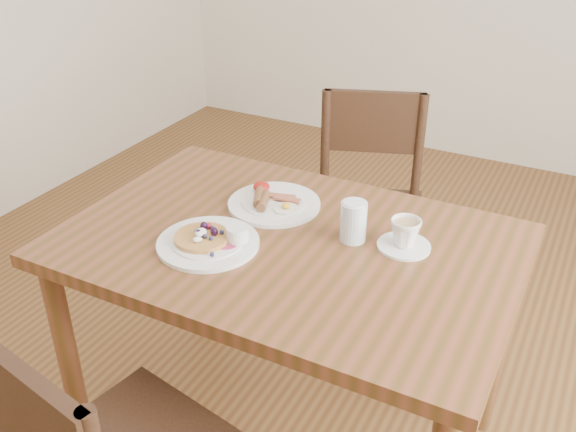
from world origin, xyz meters
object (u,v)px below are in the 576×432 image
at_px(dining_table, 288,269).
at_px(teacup_saucer, 405,235).
at_px(breakfast_plate, 273,202).
at_px(chair_far, 368,200).
at_px(water_glass, 353,222).
at_px(pancake_plate, 210,240).

relative_size(dining_table, teacup_saucer, 8.57).
xyz_separation_m(dining_table, teacup_saucer, (0.29, 0.10, 0.13)).
xyz_separation_m(breakfast_plate, teacup_saucer, (0.41, -0.04, 0.02)).
relative_size(chair_far, teacup_saucer, 6.29).
distance_m(breakfast_plate, water_glass, 0.29).
height_order(chair_far, teacup_saucer, chair_far).
relative_size(dining_table, pancake_plate, 4.44).
bearing_deg(chair_far, water_glass, 86.79).
height_order(dining_table, chair_far, chair_far).
bearing_deg(pancake_plate, dining_table, 36.30).
distance_m(dining_table, pancake_plate, 0.24).
distance_m(dining_table, teacup_saucer, 0.33).
height_order(dining_table, water_glass, water_glass).
height_order(teacup_saucer, water_glass, water_glass).
relative_size(chair_far, breakfast_plate, 3.26).
xyz_separation_m(chair_far, breakfast_plate, (-0.07, -0.62, 0.27)).
relative_size(dining_table, water_glass, 10.87).
distance_m(pancake_plate, teacup_saucer, 0.51).
height_order(chair_far, pancake_plate, chair_far).
bearing_deg(breakfast_plate, water_glass, -13.54).
xyz_separation_m(dining_table, breakfast_plate, (-0.13, 0.14, 0.11)).
relative_size(chair_far, water_glass, 7.97).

